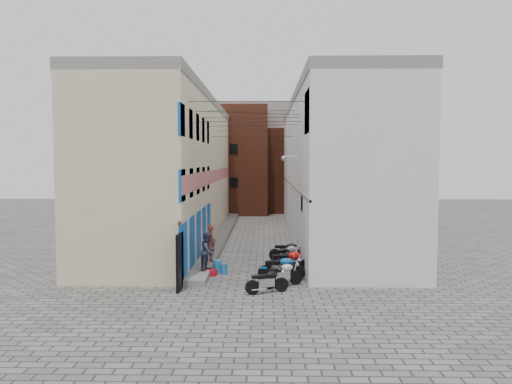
# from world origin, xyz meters

# --- Properties ---
(ground) EXTENTS (90.00, 90.00, 0.00)m
(ground) POSITION_xyz_m (0.00, 0.00, 0.00)
(ground) COLOR #575452
(ground) RESTS_ON ground
(plinth) EXTENTS (0.90, 26.00, 0.25)m
(plinth) POSITION_xyz_m (-2.05, 13.00, 0.12)
(plinth) COLOR slate
(plinth) RESTS_ON ground
(building_left) EXTENTS (5.10, 27.00, 9.00)m
(building_left) POSITION_xyz_m (-4.98, 12.95, 4.50)
(building_left) COLOR beige
(building_left) RESTS_ON ground
(building_right) EXTENTS (5.94, 26.00, 9.00)m
(building_right) POSITION_xyz_m (5.00, 13.00, 4.51)
(building_right) COLOR silver
(building_right) RESTS_ON ground
(building_far_brick_left) EXTENTS (6.00, 6.00, 10.00)m
(building_far_brick_left) POSITION_xyz_m (-2.00, 28.00, 5.00)
(building_far_brick_left) COLOR brown
(building_far_brick_left) RESTS_ON ground
(building_far_brick_right) EXTENTS (5.00, 6.00, 8.00)m
(building_far_brick_right) POSITION_xyz_m (3.00, 30.00, 4.00)
(building_far_brick_right) COLOR brown
(building_far_brick_right) RESTS_ON ground
(building_far_concrete) EXTENTS (8.00, 5.00, 11.00)m
(building_far_concrete) POSITION_xyz_m (0.00, 34.00, 5.50)
(building_far_concrete) COLOR slate
(building_far_concrete) RESTS_ON ground
(far_shopfront) EXTENTS (2.00, 0.30, 2.40)m
(far_shopfront) POSITION_xyz_m (0.00, 25.20, 1.20)
(far_shopfront) COLOR black
(far_shopfront) RESTS_ON ground
(overhead_wires) EXTENTS (5.80, 13.02, 1.32)m
(overhead_wires) POSITION_xyz_m (0.00, 7.64, 7.12)
(overhead_wires) COLOR black
(overhead_wires) RESTS_ON ground
(motorcycle_a) EXTENTS (1.81, 1.15, 1.00)m
(motorcycle_a) POSITION_xyz_m (0.85, -0.86, 0.50)
(motorcycle_a) COLOR black
(motorcycle_a) RESTS_ON ground
(motorcycle_b) EXTENTS (1.89, 1.50, 1.08)m
(motorcycle_b) POSITION_xyz_m (1.48, 0.13, 0.54)
(motorcycle_b) COLOR #BCBCC1
(motorcycle_b) RESTS_ON ground
(motorcycle_c) EXTENTS (1.99, 0.64, 1.15)m
(motorcycle_c) POSITION_xyz_m (1.46, 1.17, 0.58)
(motorcycle_c) COLOR #0B57AE
(motorcycle_c) RESTS_ON ground
(motorcycle_d) EXTENTS (2.21, 0.88, 1.25)m
(motorcycle_d) POSITION_xyz_m (1.84, 2.16, 0.62)
(motorcycle_d) COLOR #B40D0C
(motorcycle_d) RESTS_ON ground
(motorcycle_e) EXTENTS (1.64, 1.57, 1.00)m
(motorcycle_e) POSITION_xyz_m (1.75, 3.28, 0.50)
(motorcycle_e) COLOR black
(motorcycle_e) RESTS_ON ground
(motorcycle_f) EXTENTS (1.88, 1.67, 1.11)m
(motorcycle_f) POSITION_xyz_m (1.88, 4.14, 0.56)
(motorcycle_f) COLOR #98989C
(motorcycle_f) RESTS_ON ground
(motorcycle_g) EXTENTS (1.90, 0.72, 1.08)m
(motorcycle_g) POSITION_xyz_m (1.90, 5.22, 0.54)
(motorcycle_g) COLOR black
(motorcycle_g) RESTS_ON ground
(person_a) EXTENTS (0.64, 0.75, 1.74)m
(person_a) POSITION_xyz_m (-1.76, 3.87, 1.12)
(person_a) COLOR brown
(person_a) RESTS_ON plinth
(person_b) EXTENTS (0.85, 0.96, 1.64)m
(person_b) POSITION_xyz_m (-1.70, 1.97, 1.07)
(person_b) COLOR #34364E
(person_b) RESTS_ON plinth
(water_jug_near) EXTENTS (0.33, 0.33, 0.46)m
(water_jug_near) POSITION_xyz_m (-1.02, 2.23, 0.23)
(water_jug_near) COLOR #226AAE
(water_jug_near) RESTS_ON ground
(water_jug_far) EXTENTS (0.44, 0.44, 0.56)m
(water_jug_far) POSITION_xyz_m (-1.35, 2.58, 0.28)
(water_jug_far) COLOR #2780C5
(water_jug_far) RESTS_ON ground
(red_crate) EXTENTS (0.50, 0.44, 0.26)m
(red_crate) POSITION_xyz_m (-1.55, 1.97, 0.13)
(red_crate) COLOR red
(red_crate) RESTS_ON ground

